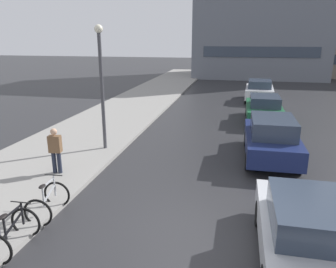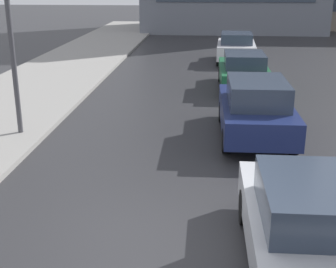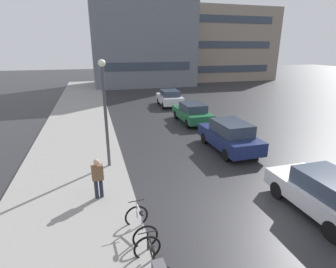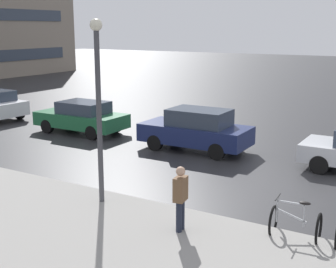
{
  "view_description": "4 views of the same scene",
  "coord_description": "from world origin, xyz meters",
  "px_view_note": "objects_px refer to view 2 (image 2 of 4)",
  "views": [
    {
      "loc": [
        0.96,
        -6.92,
        4.57
      ],
      "look_at": [
        -1.37,
        3.84,
        1.31
      ],
      "focal_mm": 35.0,
      "sensor_mm": 36.0,
      "label": 1
    },
    {
      "loc": [
        0.87,
        -7.1,
        4.34
      ],
      "look_at": [
        0.04,
        3.2,
        0.86
      ],
      "focal_mm": 50.0,
      "sensor_mm": 36.0,
      "label": 2
    },
    {
      "loc": [
        -4.8,
        -6.62,
        5.48
      ],
      "look_at": [
        -1.69,
        4.17,
        1.79
      ],
      "focal_mm": 28.0,
      "sensor_mm": 36.0,
      "label": 3
    },
    {
      "loc": [
        -13.85,
        -2.61,
        4.81
      ],
      "look_at": [
        -0.25,
        5.45,
        1.2
      ],
      "focal_mm": 50.0,
      "sensor_mm": 36.0,
      "label": 4
    }
  ],
  "objects_px": {
    "car_white": "(236,47)",
    "streetlamp": "(10,29)",
    "car_silver": "(310,222)",
    "car_green": "(244,71)",
    "car_navy": "(256,108)"
  },
  "relations": [
    {
      "from": "car_navy",
      "to": "car_white",
      "type": "height_order",
      "value": "car_navy"
    },
    {
      "from": "car_silver",
      "to": "car_white",
      "type": "relative_size",
      "value": 1.01
    },
    {
      "from": "car_green",
      "to": "car_navy",
      "type": "bearing_deg",
      "value": -90.94
    },
    {
      "from": "car_navy",
      "to": "streetlamp",
      "type": "xyz_separation_m",
      "value": [
        -6.64,
        -0.51,
        2.19
      ]
    },
    {
      "from": "car_navy",
      "to": "car_green",
      "type": "distance_m",
      "value": 6.01
    },
    {
      "from": "car_silver",
      "to": "car_white",
      "type": "distance_m",
      "value": 18.59
    },
    {
      "from": "car_white",
      "to": "streetlamp",
      "type": "height_order",
      "value": "streetlamp"
    },
    {
      "from": "car_silver",
      "to": "car_green",
      "type": "bearing_deg",
      "value": 90.6
    },
    {
      "from": "car_white",
      "to": "streetlamp",
      "type": "distance_m",
      "value": 14.71
    },
    {
      "from": "car_silver",
      "to": "car_navy",
      "type": "relative_size",
      "value": 0.92
    },
    {
      "from": "car_silver",
      "to": "car_white",
      "type": "xyz_separation_m",
      "value": [
        -0.07,
        18.59,
        0.04
      ]
    },
    {
      "from": "car_white",
      "to": "streetlamp",
      "type": "xyz_separation_m",
      "value": [
        -6.79,
        -12.85,
        2.23
      ]
    },
    {
      "from": "car_silver",
      "to": "car_green",
      "type": "distance_m",
      "value": 12.26
    },
    {
      "from": "car_green",
      "to": "streetlamp",
      "type": "xyz_separation_m",
      "value": [
        -6.74,
        -6.52,
        2.27
      ]
    },
    {
      "from": "car_silver",
      "to": "car_navy",
      "type": "distance_m",
      "value": 6.26
    }
  ]
}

